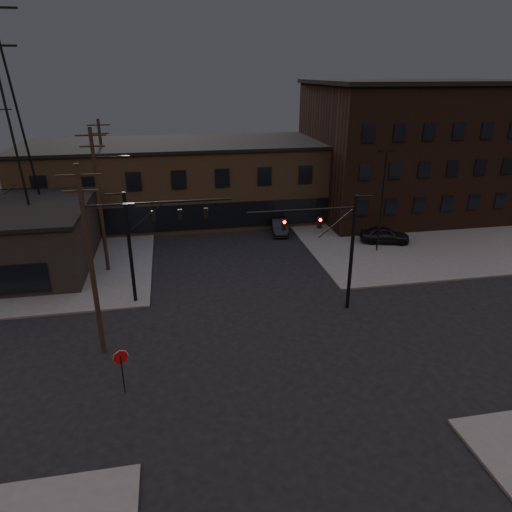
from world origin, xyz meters
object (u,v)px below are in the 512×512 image
Objects in this scene: stop_sign at (121,362)px; parked_car_lot_b at (353,215)px; traffic_signal_near at (336,242)px; traffic_signal_far at (148,235)px; car_crossing at (279,226)px; parked_car_lot_a at (385,235)px.

parked_car_lot_b is at bearing 47.82° from stop_sign.
traffic_signal_near is 1.00× the size of traffic_signal_far.
traffic_signal_far is 1.86× the size of car_crossing.
traffic_signal_near reaches higher than parked_car_lot_a.
traffic_signal_far is 3.23× the size of stop_sign.
stop_sign is 0.55× the size of parked_car_lot_a.
traffic_signal_near is 12.57m from traffic_signal_far.
parked_car_lot_b is 8.77m from car_crossing.
traffic_signal_near reaches higher than parked_car_lot_b.
car_crossing is at bearing 59.26° from stop_sign.
parked_car_lot_b is (20.82, 14.41, -4.16)m from traffic_signal_far.
stop_sign is 32.93m from parked_car_lot_b.
car_crossing is at bearing 89.50° from traffic_signal_near.
traffic_signal_near is 16.76m from car_crossing.
parked_car_lot_a is 1.06× the size of car_crossing.
traffic_signal_far is at bearing 126.84° from parked_car_lot_a.
traffic_signal_far is at bearing 82.68° from stop_sign.
traffic_signal_far is (-12.07, 3.50, 0.08)m from traffic_signal_near.
parked_car_lot_a is 0.94× the size of parked_car_lot_b.
parked_car_lot_b is at bearing 20.62° from parked_car_lot_a.
parked_car_lot_a is (9.19, 11.24, -4.01)m from traffic_signal_near.
stop_sign is at bearing -97.32° from traffic_signal_far.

